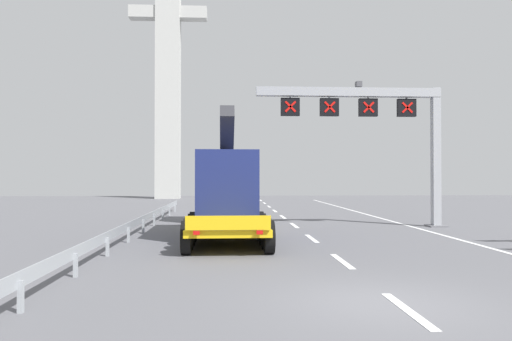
% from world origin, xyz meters
% --- Properties ---
extents(ground, '(112.00, 112.00, 0.00)m').
position_xyz_m(ground, '(0.00, 0.00, 0.00)').
color(ground, '#5B5B60').
extents(lane_markings, '(0.20, 51.43, 0.01)m').
position_xyz_m(lane_markings, '(0.34, 18.41, 0.01)').
color(lane_markings, silver).
rests_on(lane_markings, ground).
extents(edge_line_right, '(0.20, 63.00, 0.01)m').
position_xyz_m(edge_line_right, '(6.20, 12.00, 0.01)').
color(edge_line_right, silver).
rests_on(edge_line_right, ground).
extents(overhead_lane_gantry, '(9.61, 0.90, 7.34)m').
position_xyz_m(overhead_lane_gantry, '(4.38, 14.73, 5.57)').
color(overhead_lane_gantry, '#9EA0A5').
rests_on(overhead_lane_gantry, ground).
extents(heavy_haul_truck_yellow, '(3.15, 14.09, 5.30)m').
position_xyz_m(heavy_haul_truck_yellow, '(-3.17, 13.75, 1.99)').
color(heavy_haul_truck_yellow, yellow).
rests_on(heavy_haul_truck_yellow, ground).
extents(guardrail_left, '(0.13, 29.47, 0.76)m').
position_xyz_m(guardrail_left, '(-6.95, 12.73, 0.56)').
color(guardrail_left, '#999EA3').
rests_on(guardrail_left, ground).
extents(bridge_pylon_distant, '(9.00, 2.00, 34.97)m').
position_xyz_m(bridge_pylon_distant, '(-10.16, 48.12, 17.87)').
color(bridge_pylon_distant, '#B7B7B2').
rests_on(bridge_pylon_distant, ground).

